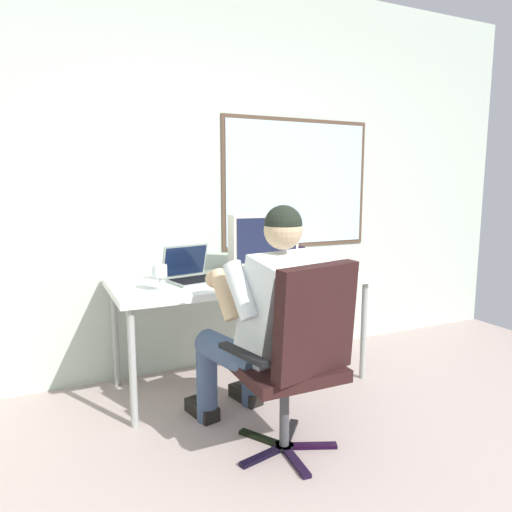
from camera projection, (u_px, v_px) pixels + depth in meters
wall_rear at (224, 177)px, 3.41m from camera, size 5.40×0.08×2.79m
desk at (242, 284)px, 3.12m from camera, size 1.69×0.73×0.73m
office_chair at (299, 350)px, 2.24m from camera, size 0.63×0.55×0.99m
person_seated at (265, 319)px, 2.44m from camera, size 0.62×0.88×1.25m
crt_monitor at (263, 241)px, 3.14m from camera, size 0.46×0.27×0.42m
laptop at (191, 271)px, 3.00m from camera, size 0.37×0.36×0.23m
wine_glass at (160, 272)px, 2.71m from camera, size 0.09×0.09×0.15m
desk_speaker at (298, 257)px, 3.46m from camera, size 0.08×0.08×0.16m
book_stack at (319, 268)px, 3.29m from camera, size 0.20×0.14×0.05m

